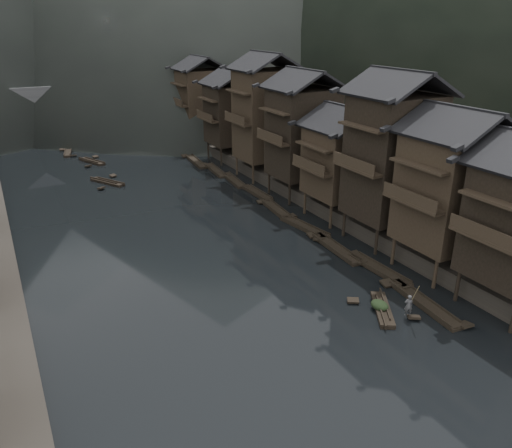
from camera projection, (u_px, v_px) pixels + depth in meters
water at (258, 313)px, 36.70m from camera, size 300.00×300.00×0.00m
right_bank at (327, 141)px, 84.22m from camera, size 40.00×200.00×1.80m
stilt_houses at (310, 123)px, 56.71m from camera, size 9.00×67.60×16.45m
moored_sampans at (253, 194)px, 60.77m from camera, size 2.89×65.41×0.47m
midriver_boats at (88, 164)px, 73.20m from camera, size 4.89×24.20×0.45m
stone_bridge at (75, 105)px, 93.38m from camera, size 40.00×6.00×9.00m
hero_sampan at (383, 309)px, 36.87m from camera, size 3.48×4.85×0.44m
cargo_heap at (380, 301)px, 36.76m from camera, size 1.14×1.49×0.68m
boatman at (409, 302)px, 35.62m from camera, size 0.74×0.65×1.69m
bamboo_pole at (416, 267)px, 34.65m from camera, size 1.11×2.07×3.83m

